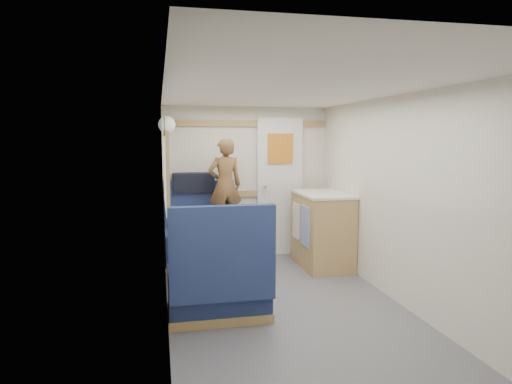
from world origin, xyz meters
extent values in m
plane|color=#515156|center=(0.00, 0.00, 0.00)|extent=(4.50, 4.50, 0.00)
plane|color=silver|center=(0.00, 0.00, 2.00)|extent=(4.50, 4.50, 0.00)
cube|color=silver|center=(0.00, 2.25, 1.00)|extent=(2.20, 0.02, 2.00)
cube|color=silver|center=(-1.10, 0.00, 1.00)|extent=(0.02, 4.50, 2.00)
cube|color=silver|center=(1.10, 0.00, 1.00)|extent=(0.02, 4.50, 2.00)
cube|color=#A9864C|center=(0.00, 2.23, 0.85)|extent=(2.15, 0.02, 0.08)
cube|color=#A9864C|center=(0.00, 2.23, 1.78)|extent=(2.15, 0.02, 0.08)
cube|color=gray|center=(-1.08, 1.00, 1.25)|extent=(0.04, 1.30, 0.72)
cube|color=white|center=(0.45, 2.22, 0.93)|extent=(0.62, 0.04, 1.86)
cube|color=orange|center=(0.45, 2.19, 1.45)|extent=(0.34, 0.03, 0.40)
cylinder|color=silver|center=(0.23, 2.17, 0.95)|extent=(0.04, 0.10, 0.04)
cube|color=white|center=(-0.65, 1.00, 0.70)|extent=(0.62, 0.92, 0.04)
cylinder|color=silver|center=(-0.65, 1.00, 0.35)|extent=(0.08, 0.08, 0.66)
cylinder|color=silver|center=(-0.65, 1.00, 0.01)|extent=(0.36, 0.36, 0.03)
cube|color=#17184A|center=(-0.65, 1.80, 0.23)|extent=(0.88, 0.50, 0.45)
cube|color=#17184A|center=(-0.65, 2.08, 0.65)|extent=(0.88, 0.10, 0.80)
cube|color=#A9864C|center=(-0.65, 1.80, 0.04)|extent=(0.90, 0.52, 0.08)
cube|color=#17184A|center=(-0.65, 0.20, 0.23)|extent=(0.88, 0.50, 0.45)
cube|color=#17184A|center=(-0.65, -0.08, 0.65)|extent=(0.88, 0.10, 0.80)
cube|color=#A9864C|center=(-0.65, 0.20, 0.04)|extent=(0.90, 0.52, 0.08)
cube|color=#A9864C|center=(-0.65, 2.12, 0.88)|extent=(0.90, 0.14, 0.04)
sphere|color=white|center=(-1.04, 1.85, 1.75)|extent=(0.20, 0.20, 0.20)
cube|color=#A9864C|center=(0.82, 1.55, 0.45)|extent=(0.54, 0.90, 0.90)
cube|color=silver|center=(0.82, 1.55, 0.91)|extent=(0.56, 0.92, 0.03)
cube|color=#5972B2|center=(0.54, 1.37, 0.55)|extent=(0.01, 0.30, 0.48)
cube|color=silver|center=(0.54, 1.73, 0.55)|extent=(0.01, 0.28, 0.44)
imported|color=brown|center=(-0.36, 1.78, 1.02)|extent=(0.44, 0.32, 1.14)
cube|color=black|center=(-0.72, 2.12, 1.02)|extent=(0.52, 0.26, 0.25)
cube|color=white|center=(-0.60, 0.91, 0.73)|extent=(0.28, 0.36, 0.02)
sphere|color=orange|center=(-0.46, 0.92, 0.77)|extent=(0.07, 0.07, 0.07)
cube|color=#E0D781|center=(-0.50, 0.79, 0.75)|extent=(0.11, 0.08, 0.03)
cylinder|color=white|center=(-0.78, 0.90, 0.72)|extent=(0.06, 0.06, 0.01)
cylinder|color=white|center=(-0.78, 0.90, 0.78)|extent=(0.01, 0.01, 0.10)
sphere|color=#430714|center=(-0.78, 0.90, 0.85)|extent=(0.08, 0.08, 0.08)
cylinder|color=white|center=(-0.75, 0.67, 0.78)|extent=(0.07, 0.07, 0.12)
cylinder|color=white|center=(-0.76, 1.14, 0.77)|extent=(0.06, 0.06, 0.10)
cylinder|color=white|center=(-0.53, 1.18, 0.78)|extent=(0.07, 0.07, 0.11)
cylinder|color=brown|center=(-0.47, 0.99, 0.77)|extent=(0.07, 0.07, 0.10)
cylinder|color=black|center=(-0.64, 1.08, 0.76)|extent=(0.03, 0.03, 0.09)
cube|color=brown|center=(-0.44, 1.18, 0.78)|extent=(0.15, 0.27, 0.11)
camera|label=1|loc=(-1.14, -3.72, 1.61)|focal=32.00mm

